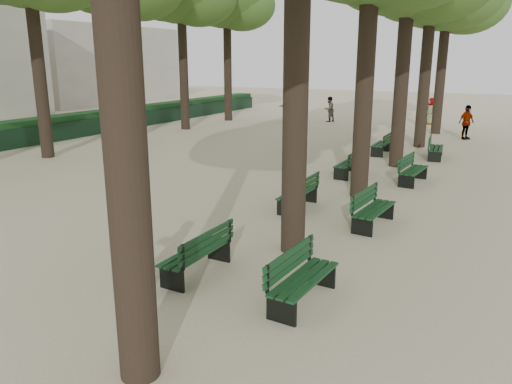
% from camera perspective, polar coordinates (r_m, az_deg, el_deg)
% --- Properties ---
extents(ground, '(120.00, 120.00, 0.00)m').
position_cam_1_polar(ground, '(9.34, -12.11, -10.94)').
color(ground, beige).
rests_on(ground, ground).
extents(bench_left_0, '(0.59, 1.81, 0.92)m').
position_cam_1_polar(bench_left_0, '(9.73, -6.79, -7.84)').
color(bench_left_0, black).
rests_on(bench_left_0, ground).
extents(bench_left_1, '(0.57, 1.80, 0.92)m').
position_cam_1_polar(bench_left_1, '(13.86, 4.78, -0.82)').
color(bench_left_1, black).
rests_on(bench_left_1, ground).
extents(bench_left_2, '(0.59, 1.81, 0.92)m').
position_cam_1_polar(bench_left_2, '(18.07, 10.50, 2.69)').
color(bench_left_2, black).
rests_on(bench_left_2, ground).
extents(bench_left_3, '(0.59, 1.81, 0.92)m').
position_cam_1_polar(bench_left_3, '(22.55, 14.11, 4.90)').
color(bench_left_3, black).
rests_on(bench_left_3, ground).
extents(bench_right_0, '(0.67, 1.83, 0.92)m').
position_cam_1_polar(bench_right_0, '(8.63, 5.44, -10.88)').
color(bench_right_0, black).
rests_on(bench_right_0, ground).
extents(bench_right_1, '(0.72, 1.84, 0.92)m').
position_cam_1_polar(bench_right_1, '(12.69, 13.30, -2.67)').
color(bench_right_1, black).
rests_on(bench_right_1, ground).
extents(bench_right_2, '(0.72, 1.84, 0.92)m').
position_cam_1_polar(bench_right_2, '(17.49, 17.52, 1.84)').
color(bench_right_2, black).
rests_on(bench_right_2, ground).
extents(bench_right_3, '(0.75, 1.85, 0.92)m').
position_cam_1_polar(bench_right_3, '(22.18, 19.84, 4.30)').
color(bench_right_3, black).
rests_on(bench_right_3, ground).
extents(man_with_map, '(0.72, 0.76, 1.70)m').
position_cam_1_polar(man_with_map, '(8.89, -13.51, -6.40)').
color(man_with_map, black).
rests_on(man_with_map, ground).
extents(pedestrian_a, '(0.63, 0.86, 1.65)m').
position_cam_1_polar(pedestrian_a, '(33.85, 8.36, 9.34)').
color(pedestrian_a, '#262628').
rests_on(pedestrian_a, ground).
extents(pedestrian_c, '(0.89, 1.05, 1.77)m').
position_cam_1_polar(pedestrian_c, '(28.11, 22.90, 7.35)').
color(pedestrian_c, '#262628').
rests_on(pedestrian_c, ground).
extents(pedestrian_d, '(0.67, 0.89, 1.69)m').
position_cam_1_polar(pedestrian_d, '(33.83, 19.41, 8.70)').
color(pedestrian_d, '#262628').
rests_on(pedestrian_d, ground).
extents(pedestrian_e, '(1.75, 0.46, 1.87)m').
position_cam_1_polar(pedestrian_e, '(33.35, 4.06, 9.57)').
color(pedestrian_e, '#262628').
rests_on(pedestrian_e, ground).
extents(fence, '(0.08, 42.00, 0.90)m').
position_cam_1_polar(fence, '(27.12, -22.02, 6.27)').
color(fence, black).
rests_on(fence, ground).
extents(hedge, '(1.20, 42.00, 1.20)m').
position_cam_1_polar(hedge, '(27.63, -23.01, 6.63)').
color(hedge, '#153E1B').
rests_on(hedge, ground).
extents(building_far, '(12.00, 16.00, 7.00)m').
position_cam_1_polar(building_far, '(52.98, -19.55, 13.53)').
color(building_far, '#B7B2A3').
rests_on(building_far, ground).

